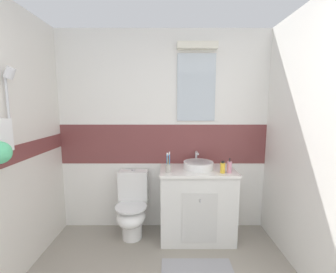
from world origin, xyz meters
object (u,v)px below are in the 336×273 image
Objects in this scene: lotion_bottle_short at (223,167)px; toothbrush_cup at (169,167)px; soap_dispenser at (230,167)px; sink_basin at (199,165)px; toilet at (133,207)px.

toothbrush_cup is at bearing 177.04° from lotion_bottle_short.
toothbrush_cup is at bearing 177.90° from soap_dispenser.
sink_basin reaches higher than lotion_bottle_short.
toilet is (-0.79, -0.01, -0.53)m from sink_basin.
toilet is 6.00× the size of lotion_bottle_short.
toilet is at bearing -179.34° from sink_basin.
lotion_bottle_short is at bearing -175.20° from soap_dispenser.
toilet is 0.71m from toothbrush_cup.
sink_basin is at bearing 0.66° from toilet.
sink_basin is 1.71× the size of toothbrush_cup.
sink_basin reaches higher than soap_dispenser.
toilet is 1.18m from lotion_bottle_short.
sink_basin is at bearing 144.29° from lotion_bottle_short.
sink_basin is at bearing 22.13° from toothbrush_cup.
soap_dispenser is at bearing -8.21° from toilet.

